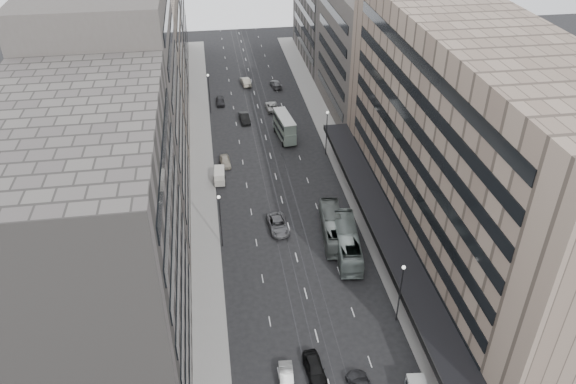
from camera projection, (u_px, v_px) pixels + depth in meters
ground at (307, 299)px, 68.77m from camera, size 220.00×220.00×0.00m
sidewalk_right at (335, 146)px, 101.25m from camera, size 4.00×125.00×0.15m
sidewalk_left at (201, 156)px, 98.22m from camera, size 4.00×125.00×0.15m
department_store at (467, 148)px, 69.90m from camera, size 19.20×60.00×30.00m
building_right_mid at (370, 53)px, 107.90m from camera, size 15.00×28.00×24.00m
building_right_far at (336, 1)px, 131.60m from camera, size 15.00×32.00×28.00m
building_left_a at (95, 265)px, 51.22m from camera, size 15.00×28.00×30.00m
building_left_b at (120, 118)px, 72.44m from camera, size 15.00×26.00×34.00m
building_left_c at (139, 74)px, 97.23m from camera, size 15.00×28.00×25.00m
building_left_d at (148, 13)px, 123.69m from camera, size 15.00×38.00×28.00m
lamp_right_near at (401, 287)px, 63.01m from camera, size 0.44×0.44×8.32m
lamp_right_far at (327, 128)px, 96.08m from camera, size 0.44×0.44×8.32m
lamp_left_near at (220, 215)px, 74.61m from camera, size 0.44×0.44×8.32m
lamp_left_far at (209, 89)px, 110.16m from camera, size 0.44×0.44×8.32m
bus_near at (347, 242)px, 75.46m from camera, size 4.30×12.52×3.42m
bus_far at (333, 227)px, 78.41m from camera, size 3.84×11.65×3.19m
double_decker at (285, 126)px, 102.75m from camera, size 3.33×8.44×4.50m
panel_van at (220, 176)px, 90.53m from camera, size 1.96×3.74×2.31m
sedan_0 at (315, 368)px, 59.06m from camera, size 2.22×4.80×1.59m
sedan_1 at (286, 378)px, 58.17m from camera, size 1.74×4.20×1.35m
sedan_2 at (278, 225)px, 80.24m from camera, size 2.99×5.80×1.57m
sedan_4 at (225, 161)px, 95.47m from camera, size 1.92×4.32×1.45m
sedan_5 at (245, 118)px, 109.42m from camera, size 2.11×4.97×1.60m
sedan_6 at (272, 106)px, 114.17m from camera, size 2.54×5.18×1.42m
sedan_7 at (276, 84)px, 124.00m from camera, size 2.51×5.11×1.43m
sedan_8 at (220, 101)px, 116.31m from camera, size 1.72×4.17×1.41m
sedan_9 at (246, 81)px, 124.94m from camera, size 2.28×5.09×1.62m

